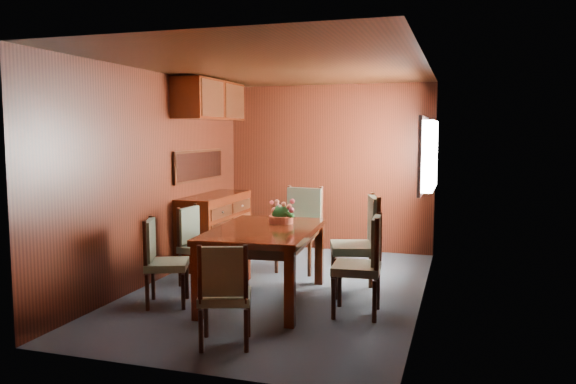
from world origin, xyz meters
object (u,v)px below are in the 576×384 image
(sideboard, at_px, (215,228))
(chair_head, at_px, (224,290))
(dining_table, at_px, (265,238))
(chair_right_near, at_px, (365,260))
(flower_centerpiece, at_px, (281,211))
(chair_left_near, at_px, (160,257))

(sideboard, distance_m, chair_head, 3.05)
(dining_table, height_order, chair_right_near, chair_right_near)
(flower_centerpiece, bearing_deg, sideboard, 139.45)
(sideboard, xyz_separation_m, chair_right_near, (2.26, -1.60, 0.08))
(chair_left_near, distance_m, flower_centerpiece, 1.34)
(chair_right_near, bearing_deg, flower_centerpiece, 58.90)
(chair_left_near, distance_m, chair_right_near, 2.01)
(sideboard, distance_m, chair_right_near, 2.77)
(sideboard, bearing_deg, chair_left_near, -81.77)
(sideboard, height_order, flower_centerpiece, flower_centerpiece)
(dining_table, bearing_deg, chair_right_near, -13.17)
(sideboard, bearing_deg, chair_head, -63.95)
(sideboard, height_order, dining_table, sideboard)
(dining_table, distance_m, chair_left_near, 1.05)
(chair_left_near, height_order, chair_right_near, chair_right_near)
(chair_left_near, relative_size, chair_head, 1.02)
(chair_right_near, height_order, flower_centerpiece, flower_centerpiece)
(dining_table, height_order, chair_left_near, chair_left_near)
(flower_centerpiece, bearing_deg, chair_head, -87.87)
(sideboard, bearing_deg, dining_table, -49.76)
(chair_right_near, relative_size, flower_centerpiece, 3.42)
(chair_head, distance_m, flower_centerpiece, 1.70)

